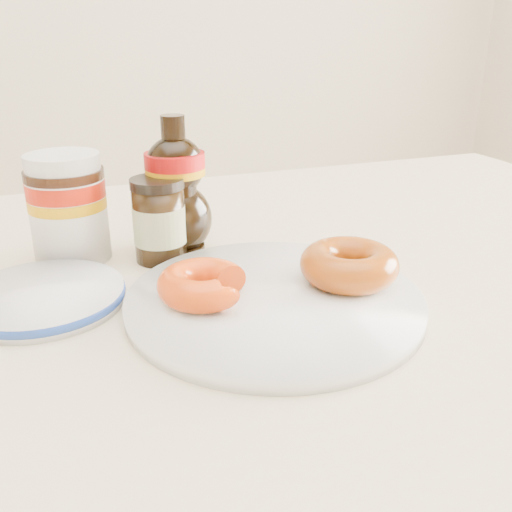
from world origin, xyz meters
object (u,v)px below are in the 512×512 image
object	(u,v)px
plate	(274,301)
syrup_bottle	(176,185)
nutella_jar	(68,203)
donut_bitten	(203,284)
dark_jar	(159,221)
donut_whole	(349,264)
blue_rim_saucer	(43,296)
dining_table	(228,354)

from	to	relation	value
plate	syrup_bottle	size ratio (longest dim) A/B	1.77
nutella_jar	donut_bitten	bearing A→B (deg)	-60.17
nutella_jar	dark_jar	size ratio (longest dim) A/B	1.27
donut_whole	blue_rim_saucer	bearing A→B (deg)	164.42
dark_jar	blue_rim_saucer	bearing A→B (deg)	-150.55
dining_table	donut_whole	distance (m)	0.17
plate	syrup_bottle	world-z (taller)	syrup_bottle
dining_table	blue_rim_saucer	world-z (taller)	blue_rim_saucer
plate	donut_bitten	size ratio (longest dim) A/B	3.32
donut_whole	syrup_bottle	size ratio (longest dim) A/B	0.62
plate	blue_rim_saucer	world-z (taller)	blue_rim_saucer
nutella_jar	dark_jar	xyz separation A→B (m)	(0.10, -0.04, -0.02)
dining_table	syrup_bottle	size ratio (longest dim) A/B	8.69
nutella_jar	syrup_bottle	xyz separation A→B (m)	(0.12, -0.02, 0.01)
plate	nutella_jar	world-z (taller)	nutella_jar
donut_whole	syrup_bottle	xyz separation A→B (m)	(-0.13, 0.18, 0.05)
dark_jar	blue_rim_saucer	distance (m)	0.16
dining_table	blue_rim_saucer	xyz separation A→B (m)	(-0.18, 0.02, 0.09)
plate	nutella_jar	distance (m)	0.27
dark_jar	dining_table	bearing A→B (deg)	-63.46
donut_whole	dark_jar	size ratio (longest dim) A/B	1.03
plate	dark_jar	size ratio (longest dim) A/B	2.96
plate	donut_bitten	distance (m)	0.07
nutella_jar	blue_rim_saucer	distance (m)	0.13
donut_bitten	donut_whole	distance (m)	0.15
nutella_jar	donut_whole	bearing A→B (deg)	-37.62
donut_whole	dark_jar	xyz separation A→B (m)	(-0.16, 0.16, 0.02)
donut_bitten	blue_rim_saucer	world-z (taller)	donut_bitten
dark_jar	donut_bitten	bearing A→B (deg)	-85.80
donut_whole	syrup_bottle	world-z (taller)	syrup_bottle
syrup_bottle	blue_rim_saucer	world-z (taller)	syrup_bottle
donut_whole	dark_jar	bearing A→B (deg)	135.60
syrup_bottle	donut_bitten	bearing A→B (deg)	-95.43
plate	blue_rim_saucer	bearing A→B (deg)	157.86
dining_table	syrup_bottle	distance (m)	0.20
plate	syrup_bottle	bearing A→B (deg)	105.32
donut_whole	dark_jar	world-z (taller)	dark_jar
plate	donut_whole	xyz separation A→B (m)	(0.08, 0.00, 0.02)
dining_table	donut_whole	world-z (taller)	donut_whole
dining_table	donut_bitten	bearing A→B (deg)	-128.67
donut_whole	plate	bearing A→B (deg)	-177.36
donut_whole	nutella_jar	distance (m)	0.32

